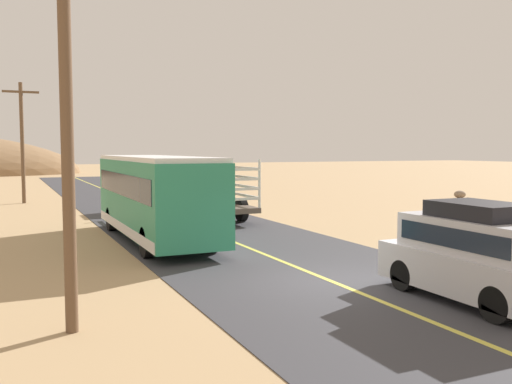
# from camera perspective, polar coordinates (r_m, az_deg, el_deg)

# --- Properties ---
(ground_plane) EXTENTS (240.00, 240.00, 0.00)m
(ground_plane) POSITION_cam_1_polar(r_m,az_deg,el_deg) (14.98, 7.68, -9.13)
(ground_plane) COLOR tan
(road_surface) EXTENTS (8.00, 120.00, 0.02)m
(road_surface) POSITION_cam_1_polar(r_m,az_deg,el_deg) (14.98, 7.68, -9.09)
(road_surface) COLOR #38383D
(road_surface) RESTS_ON ground
(road_centre_line) EXTENTS (0.16, 117.60, 0.00)m
(road_centre_line) POSITION_cam_1_polar(r_m,az_deg,el_deg) (14.98, 7.68, -9.05)
(road_centre_line) COLOR #D8CC4C
(road_centre_line) RESTS_ON road_surface
(suv_near) EXTENTS (1.90, 4.62, 2.29)m
(suv_near) POSITION_cam_1_polar(r_m,az_deg,el_deg) (13.61, 21.76, -5.83)
(suv_near) COLOR silver
(suv_near) RESTS_ON road_surface
(livestock_truck) EXTENTS (2.53, 9.70, 3.02)m
(livestock_truck) POSITION_cam_1_polar(r_m,az_deg,el_deg) (30.55, -6.69, 1.19)
(livestock_truck) COLOR #3F7F4C
(livestock_truck) RESTS_ON road_surface
(bus) EXTENTS (2.54, 10.00, 3.21)m
(bus) POSITION_cam_1_polar(r_m,az_deg,el_deg) (21.43, -10.34, -0.34)
(bus) COLOR #2D8C66
(bus) RESTS_ON road_surface
(power_pole_near) EXTENTS (2.20, 0.24, 7.33)m
(power_pole_near) POSITION_cam_1_polar(r_m,az_deg,el_deg) (11.00, -18.86, 6.53)
(power_pole_near) COLOR brown
(power_pole_near) RESTS_ON ground
(power_pole_mid) EXTENTS (2.20, 0.24, 7.75)m
(power_pole_mid) POSITION_cam_1_polar(r_m,az_deg,el_deg) (38.80, -22.90, 5.06)
(power_pole_mid) COLOR brown
(power_pole_mid) RESTS_ON ground
(boulder_mid_field) EXTENTS (0.90, 0.71, 0.55)m
(boulder_mid_field) POSITION_cam_1_polar(r_m,az_deg,el_deg) (42.14, 20.21, -0.23)
(boulder_mid_field) COLOR #84705B
(boulder_mid_field) RESTS_ON ground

